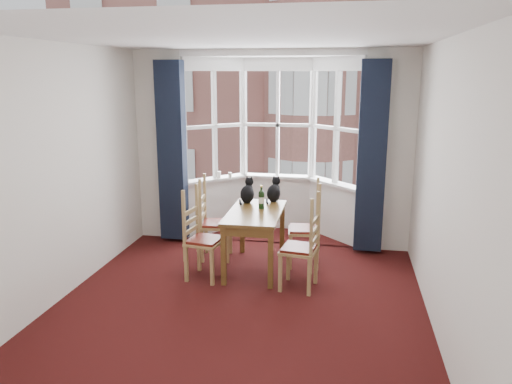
% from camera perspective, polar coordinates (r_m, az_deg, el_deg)
% --- Properties ---
extents(floor, '(4.50, 4.50, 0.00)m').
position_cam_1_polar(floor, '(5.50, -2.16, -13.26)').
color(floor, black).
rests_on(floor, ground).
extents(ceiling, '(4.50, 4.50, 0.00)m').
position_cam_1_polar(ceiling, '(4.92, -2.46, 17.29)').
color(ceiling, white).
rests_on(ceiling, floor).
extents(wall_left, '(0.00, 4.50, 4.50)m').
position_cam_1_polar(wall_left, '(5.80, -21.98, 1.83)').
color(wall_left, silver).
rests_on(wall_left, floor).
extents(wall_right, '(0.00, 4.50, 4.50)m').
position_cam_1_polar(wall_right, '(4.99, 20.72, 0.19)').
color(wall_right, silver).
rests_on(wall_right, floor).
extents(wall_near, '(4.00, 0.00, 4.00)m').
position_cam_1_polar(wall_near, '(2.96, -11.98, -8.04)').
color(wall_near, silver).
rests_on(wall_near, floor).
extents(wall_back_pier_left, '(0.70, 0.12, 2.80)m').
position_cam_1_polar(wall_back_pier_left, '(7.63, -10.75, 5.15)').
color(wall_back_pier_left, silver).
rests_on(wall_back_pier_left, floor).
extents(wall_back_pier_right, '(0.70, 0.12, 2.80)m').
position_cam_1_polar(wall_back_pier_right, '(7.14, 14.88, 4.38)').
color(wall_back_pier_right, silver).
rests_on(wall_back_pier_right, floor).
extents(bay_window, '(2.76, 0.94, 2.80)m').
position_cam_1_polar(bay_window, '(7.69, 2.22, 5.45)').
color(bay_window, white).
rests_on(bay_window, floor).
extents(curtain_left, '(0.38, 0.22, 2.60)m').
position_cam_1_polar(curtain_left, '(7.39, -9.56, 4.55)').
color(curtain_left, black).
rests_on(curtain_left, floor).
extents(curtain_right, '(0.38, 0.22, 2.60)m').
position_cam_1_polar(curtain_right, '(6.96, 13.07, 3.84)').
color(curtain_right, black).
rests_on(curtain_right, floor).
extents(dining_table, '(0.68, 1.24, 0.77)m').
position_cam_1_polar(dining_table, '(6.33, -0.09, -3.19)').
color(dining_table, brown).
rests_on(dining_table, floor).
extents(chair_left_near, '(0.46, 0.48, 0.92)m').
position_cam_1_polar(chair_left_near, '(6.17, -6.64, -5.55)').
color(chair_left_near, '#A2854E').
rests_on(chair_left_near, floor).
extents(chair_left_far, '(0.45, 0.46, 0.92)m').
position_cam_1_polar(chair_left_far, '(6.79, -5.32, -3.72)').
color(chair_left_far, '#A2854E').
rests_on(chair_left_far, floor).
extents(chair_right_near, '(0.46, 0.47, 0.92)m').
position_cam_1_polar(chair_right_near, '(5.83, 5.79, -6.67)').
color(chair_right_near, '#A2854E').
rests_on(chair_right_near, floor).
extents(chair_right_far, '(0.45, 0.46, 0.92)m').
position_cam_1_polar(chair_right_far, '(6.55, 6.28, -4.39)').
color(chair_right_far, '#A2854E').
rests_on(chair_right_far, floor).
extents(cat_left, '(0.22, 0.28, 0.36)m').
position_cam_1_polar(cat_left, '(6.69, -0.98, -0.07)').
color(cat_left, black).
rests_on(cat_left, dining_table).
extents(cat_right, '(0.23, 0.29, 0.36)m').
position_cam_1_polar(cat_right, '(6.75, 2.07, 0.04)').
color(cat_right, black).
rests_on(cat_right, dining_table).
extents(wine_bottle, '(0.08, 0.08, 0.30)m').
position_cam_1_polar(wine_bottle, '(6.39, 0.63, -0.76)').
color(wine_bottle, black).
rests_on(wine_bottle, dining_table).
extents(candle_tall, '(0.06, 0.06, 0.11)m').
position_cam_1_polar(candle_tall, '(7.80, -4.28, 1.97)').
color(candle_tall, white).
rests_on(candle_tall, bay_window).
extents(candle_short, '(0.06, 0.06, 0.09)m').
position_cam_1_polar(candle_short, '(7.79, -2.98, 1.92)').
color(candle_short, white).
rests_on(candle_short, bay_window).
extents(street, '(80.00, 80.00, 0.00)m').
position_cam_1_polar(street, '(38.01, 8.52, 0.43)').
color(street, '#333335').
rests_on(street, ground).
extents(tenement_building, '(18.40, 7.80, 15.20)m').
position_cam_1_polar(tenement_building, '(18.85, 7.24, 10.70)').
color(tenement_building, '#A76256').
rests_on(tenement_building, street).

